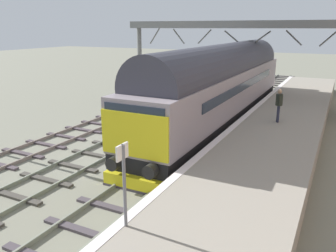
# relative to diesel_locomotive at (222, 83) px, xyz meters

# --- Properties ---
(ground_plane) EXTENTS (140.00, 140.00, 0.00)m
(ground_plane) POSITION_rel_diesel_locomotive_xyz_m (-0.00, -5.93, -2.49)
(ground_plane) COLOR gray
(ground_plane) RESTS_ON ground
(track_main) EXTENTS (2.50, 60.00, 0.15)m
(track_main) POSITION_rel_diesel_locomotive_xyz_m (-0.00, -5.93, -2.43)
(track_main) COLOR gray
(track_main) RESTS_ON ground
(track_adjacent_west) EXTENTS (2.50, 60.00, 0.15)m
(track_adjacent_west) POSITION_rel_diesel_locomotive_xyz_m (-3.39, -5.93, -2.43)
(track_adjacent_west) COLOR gray
(track_adjacent_west) RESTS_ON ground
(track_adjacent_far_west) EXTENTS (2.50, 60.00, 0.15)m
(track_adjacent_far_west) POSITION_rel_diesel_locomotive_xyz_m (-6.45, -5.93, -2.43)
(track_adjacent_far_west) COLOR gray
(track_adjacent_far_west) RESTS_ON ground
(station_platform) EXTENTS (4.00, 44.00, 1.01)m
(station_platform) POSITION_rel_diesel_locomotive_xyz_m (3.60, -5.93, -1.99)
(station_platform) COLOR gray
(station_platform) RESTS_ON ground
(diesel_locomotive) EXTENTS (2.74, 19.19, 4.68)m
(diesel_locomotive) POSITION_rel_diesel_locomotive_xyz_m (0.00, 0.00, 0.00)
(diesel_locomotive) COLOR black
(diesel_locomotive) RESTS_ON ground
(platform_number_sign) EXTENTS (0.10, 0.44, 2.05)m
(platform_number_sign) POSITION_rel_diesel_locomotive_xyz_m (1.92, -12.85, -0.13)
(platform_number_sign) COLOR slate
(platform_number_sign) RESTS_ON station_platform
(waiting_passenger) EXTENTS (0.40, 0.50, 1.64)m
(waiting_passenger) POSITION_rel_diesel_locomotive_xyz_m (3.48, -1.52, -0.49)
(waiting_passenger) COLOR #2A2D41
(waiting_passenger) RESTS_ON station_platform
(overhead_footbridge) EXTENTS (15.75, 2.00, 6.00)m
(overhead_footbridge) POSITION_rel_diesel_locomotive_xyz_m (-1.18, 5.58, 3.02)
(overhead_footbridge) COLOR slate
(overhead_footbridge) RESTS_ON ground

